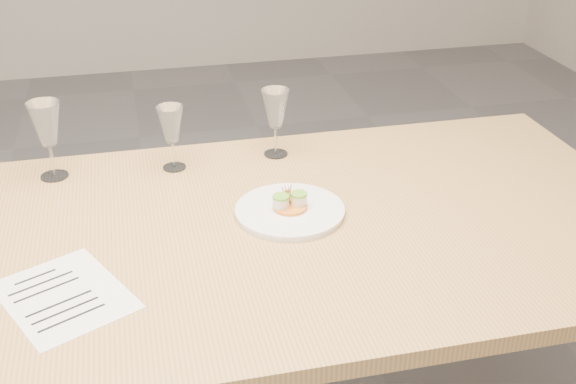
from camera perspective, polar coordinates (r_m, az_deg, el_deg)
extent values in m
cube|color=tan|center=(1.69, -10.07, -4.17)|extent=(2.40, 1.00, 0.04)
cylinder|color=tan|center=(2.50, 15.94, -3.48)|extent=(0.07, 0.07, 0.71)
cylinder|color=white|center=(1.74, 0.15, -1.55)|extent=(0.26, 0.26, 0.01)
cylinder|color=white|center=(1.74, 0.15, -1.38)|extent=(0.27, 0.27, 0.01)
cylinder|color=orange|center=(1.74, 0.15, -1.20)|extent=(0.08, 0.08, 0.01)
cylinder|color=beige|center=(1.72, -0.56, -0.82)|extent=(0.04, 0.04, 0.02)
cylinder|color=beige|center=(1.74, 0.86, -0.60)|extent=(0.04, 0.04, 0.02)
cylinder|color=#7BB833|center=(1.72, -0.56, -0.38)|extent=(0.04, 0.04, 0.01)
cylinder|color=#7BB833|center=(1.73, 0.86, -0.16)|extent=(0.04, 0.04, 0.01)
cylinder|color=#C8C66B|center=(1.72, 2.14, -1.81)|extent=(0.04, 0.04, 0.00)
cube|color=white|center=(1.54, -17.25, -7.82)|extent=(0.32, 0.34, 0.00)
cube|color=black|center=(1.61, -19.33, -6.35)|extent=(0.08, 0.04, 0.00)
cube|color=black|center=(1.59, -18.93, -6.84)|extent=(0.13, 0.07, 0.00)
cube|color=black|center=(1.56, -18.51, -7.35)|extent=(0.13, 0.07, 0.00)
cube|color=black|center=(1.52, -17.64, -8.40)|extent=(0.13, 0.07, 0.00)
cube|color=black|center=(1.49, -17.17, -8.95)|extent=(0.13, 0.07, 0.00)
cube|color=black|center=(1.47, -16.70, -9.51)|extent=(0.13, 0.07, 0.00)
cylinder|color=white|center=(2.02, -17.95, 1.22)|extent=(0.07, 0.07, 0.00)
cylinder|color=white|center=(2.00, -18.15, 2.41)|extent=(0.01, 0.01, 0.09)
cone|color=white|center=(1.96, -18.59, 5.12)|extent=(0.08, 0.08, 0.12)
cylinder|color=white|center=(1.99, -8.96, 1.94)|extent=(0.06, 0.06, 0.00)
cylinder|color=white|center=(1.98, -9.05, 2.98)|extent=(0.01, 0.01, 0.08)
cone|color=white|center=(1.94, -9.24, 5.32)|extent=(0.07, 0.07, 0.10)
cylinder|color=white|center=(2.05, -0.97, 3.04)|extent=(0.07, 0.07, 0.00)
cylinder|color=white|center=(2.03, -0.98, 4.14)|extent=(0.01, 0.01, 0.08)
cone|color=white|center=(1.99, -1.00, 6.62)|extent=(0.08, 0.08, 0.11)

